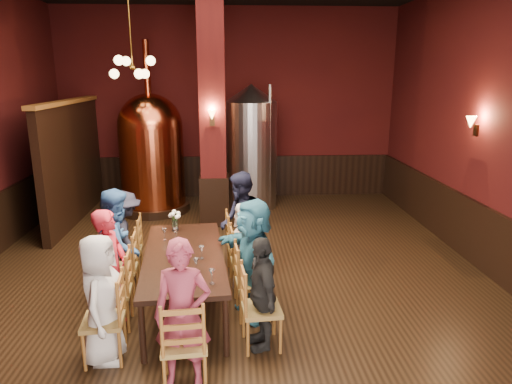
{
  "coord_description": "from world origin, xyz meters",
  "views": [
    {
      "loc": [
        0.04,
        -6.17,
        2.99
      ],
      "look_at": [
        0.4,
        0.2,
        1.33
      ],
      "focal_mm": 32.0,
      "sensor_mm": 36.0,
      "label": 1
    }
  ],
  "objects": [
    {
      "name": "chair_7",
      "position": [
        0.18,
        0.38,
        0.46
      ],
      "size": [
        0.5,
        0.5,
        0.92
      ],
      "primitive_type": null,
      "rotation": [
        0.0,
        0.0,
        1.66
      ],
      "color": "olive",
      "rests_on": "ground"
    },
    {
      "name": "chair_5",
      "position": [
        0.3,
        -0.94,
        0.46
      ],
      "size": [
        0.5,
        0.5,
        0.92
      ],
      "primitive_type": null,
      "rotation": [
        0.0,
        0.0,
        1.66
      ],
      "color": "olive",
      "rests_on": "ground"
    },
    {
      "name": "wine_glass_0",
      "position": [
        -0.89,
        -0.17,
        0.83
      ],
      "size": [
        0.07,
        0.07,
        0.17
      ],
      "primitive_type": null,
      "color": "white",
      "rests_on": "dining_table"
    },
    {
      "name": "person_2",
      "position": [
        -1.46,
        -0.44,
        0.78
      ],
      "size": [
        0.38,
        0.76,
        1.56
      ],
      "primitive_type": "imported",
      "rotation": [
        0.0,
        0.0,
        1.58
      ],
      "color": "#2D5696",
      "rests_on": "ground"
    },
    {
      "name": "wainscot_back",
      "position": [
        0.0,
        4.96,
        0.5
      ],
      "size": [
        7.9,
        0.08,
        1.0
      ],
      "primitive_type": "cube",
      "color": "black",
      "rests_on": "ground"
    },
    {
      "name": "wainscot_right",
      "position": [
        3.96,
        0.0,
        0.5
      ],
      "size": [
        0.08,
        9.9,
        1.0
      ],
      "primitive_type": "cube",
      "color": "black",
      "rests_on": "ground"
    },
    {
      "name": "person_3",
      "position": [
        -1.52,
        0.23,
        0.68
      ],
      "size": [
        0.84,
        1.01,
        1.35
      ],
      "primitive_type": "imported",
      "rotation": [
        0.0,
        0.0,
        2.04
      ],
      "color": "black",
      "rests_on": "ground"
    },
    {
      "name": "chair_2",
      "position": [
        -1.46,
        -0.44,
        0.46
      ],
      "size": [
        0.5,
        0.5,
        0.92
      ],
      "primitive_type": null,
      "rotation": [
        0.0,
        0.0,
        -1.48
      ],
      "color": "olive",
      "rests_on": "ground"
    },
    {
      "name": "wine_glass_5",
      "position": [
        -0.18,
        -1.56,
        0.83
      ],
      "size": [
        0.07,
        0.07,
        0.17
      ],
      "primitive_type": null,
      "color": "white",
      "rests_on": "dining_table"
    },
    {
      "name": "chair_3",
      "position": [
        -1.52,
        0.23,
        0.46
      ],
      "size": [
        0.5,
        0.5,
        0.92
      ],
      "primitive_type": null,
      "rotation": [
        0.0,
        0.0,
        -1.48
      ],
      "color": "olive",
      "rests_on": "ground"
    },
    {
      "name": "pendant_cluster",
      "position": [
        -1.8,
        2.9,
        3.1
      ],
      "size": [
        0.9,
        0.9,
        1.7
      ],
      "primitive_type": null,
      "color": "#A57226",
      "rests_on": "room"
    },
    {
      "name": "sconce_wall",
      "position": [
        3.9,
        0.8,
        2.2
      ],
      "size": [
        0.2,
        0.2,
        0.36
      ],
      "primitive_type": null,
      "rotation": [
        0.0,
        0.0,
        1.57
      ],
      "color": "black",
      "rests_on": "room"
    },
    {
      "name": "column",
      "position": [
        -0.3,
        2.8,
        2.25
      ],
      "size": [
        0.58,
        0.58,
        4.5
      ],
      "primitive_type": "cube",
      "color": "#400E0D",
      "rests_on": "ground"
    },
    {
      "name": "wine_glass_4",
      "position": [
        -0.74,
        -0.16,
        0.83
      ],
      "size": [
        0.07,
        0.07,
        0.17
      ],
      "primitive_type": null,
      "color": "white",
      "rests_on": "dining_table"
    },
    {
      "name": "chair_6",
      "position": [
        0.24,
        -0.28,
        0.46
      ],
      "size": [
        0.5,
        0.5,
        0.92
      ],
      "primitive_type": null,
      "rotation": [
        0.0,
        0.0,
        1.66
      ],
      "color": "olive",
      "rests_on": "ground"
    },
    {
      "name": "person_6",
      "position": [
        0.24,
        -0.28,
        0.65
      ],
      "size": [
        0.52,
        0.7,
        1.31
      ],
      "primitive_type": "imported",
      "rotation": [
        0.0,
        0.0,
        4.89
      ],
      "color": "beige",
      "rests_on": "ground"
    },
    {
      "name": "person_0",
      "position": [
        -1.33,
        -1.76,
        0.71
      ],
      "size": [
        0.47,
        0.7,
        1.41
      ],
      "primitive_type": "imported",
      "rotation": [
        0.0,
        0.0,
        1.55
      ],
      "color": "silver",
      "rests_on": "ground"
    },
    {
      "name": "wine_glass_3",
      "position": [
        -0.38,
        -1.24,
        0.83
      ],
      "size": [
        0.07,
        0.07,
        0.17
      ],
      "primitive_type": null,
      "color": "white",
      "rests_on": "dining_table"
    },
    {
      "name": "wine_glass_2",
      "position": [
        -0.54,
        -0.98,
        0.83
      ],
      "size": [
        0.07,
        0.07,
        0.17
      ],
      "primitive_type": null,
      "color": "white",
      "rests_on": "dining_table"
    },
    {
      "name": "dining_table",
      "position": [
        -0.58,
        -0.69,
        0.69
      ],
      "size": [
        1.21,
        2.48,
        0.75
      ],
      "rotation": [
        0.0,
        0.0,
        0.09
      ],
      "color": "black",
      "rests_on": "ground"
    },
    {
      "name": "partition",
      "position": [
        -3.2,
        3.2,
        1.2
      ],
      "size": [
        0.22,
        3.5,
        2.4
      ],
      "primitive_type": "cube",
      "color": "black",
      "rests_on": "ground"
    },
    {
      "name": "rose_vase",
      "position": [
        -0.79,
        0.22,
        0.95
      ],
      "size": [
        0.18,
        0.18,
        0.31
      ],
      "color": "white",
      "rests_on": "dining_table"
    },
    {
      "name": "chair_4",
      "position": [
        0.36,
        -1.61,
        0.46
      ],
      "size": [
        0.5,
        0.5,
        0.92
      ],
      "primitive_type": null,
      "rotation": [
        0.0,
        0.0,
        1.66
      ],
      "color": "olive",
      "rests_on": "ground"
    },
    {
      "name": "chair_1",
      "position": [
        -1.4,
        -1.09,
        0.46
      ],
      "size": [
        0.5,
        0.5,
        0.92
      ],
      "primitive_type": null,
      "rotation": [
        0.0,
        0.0,
        -1.48
      ],
      "color": "olive",
      "rests_on": "ground"
    },
    {
      "name": "chair_8",
      "position": [
        -0.44,
        -2.23,
        0.46
      ],
      "size": [
        0.5,
        0.5,
        0.92
      ],
      "primitive_type": null,
      "rotation": [
        0.0,
        0.0,
        3.23
      ],
      "color": "olive",
      "rests_on": "ground"
    },
    {
      "name": "copper_kettle",
      "position": [
        -1.68,
        3.77,
        1.34
      ],
      "size": [
        1.55,
        1.55,
        3.66
      ],
      "rotation": [
        0.0,
        0.0,
        0.06
      ],
      "color": "black",
      "rests_on": "ground"
    },
    {
      "name": "person_5",
      "position": [
        0.3,
        -0.94,
        0.77
      ],
      "size": [
        0.93,
        1.5,
        1.54
      ],
      "primitive_type": "imported",
      "rotation": [
        0.0,
        0.0,
        5.07
      ],
      "color": "teal",
      "rests_on": "ground"
    },
    {
      "name": "steel_vessel",
      "position": [
        0.51,
        4.0,
        1.38
      ],
      "size": [
        1.26,
        1.26,
        2.77
      ],
      "rotation": [
        0.0,
        0.0,
        0.11
      ],
      "color": "#B2B2B7",
      "rests_on": "ground"
    },
    {
      "name": "wine_glass_1",
      "position": [
        -0.34,
        -0.85,
        0.83
      ],
      "size": [
        0.07,
        0.07,
        0.17
      ],
      "primitive_type": null,
      "color": "white",
      "rests_on": "dining_table"
    },
    {
      "name": "person_7",
      "position": [
        0.18,
        0.38,
        0.79
      ],
      "size": [
        0.48,
        0.81,
        1.58
      ],
      "primitive_type": "imported",
      "rotation": [
        0.0,
        0.0,
        4.85
      ],
      "color": "black",
      "rests_on": "ground"
    },
    {
      "name": "room",
      "position": [
        0.0,
        0.0,
        2.25
      ],
      "size": [
        10.0,
        10.02,
        4.5
      ],
      "color": "black",
      "rests_on": "ground"
    },
    {
      "name": "chair_0",
      "position": [
        -1.33,
        -1.76,
        0.46
      ],
      "size": [
        0.5,
        0.5,
        0.92
      ],
      "primitive_type": null,
      "rotation": [
        0.0,
        0.0,
        -1.48
      ],
      "color": "olive",
      "rests_on": "ground"
    },
    {
      "name": "person_1",
      "position": [
        -1.4,
        -1.09,
        0.74
      ],
      "size": [
        0.43,
        0.59,
        1.48
      ],
      "primitive_type": "imported",
      "rotation": [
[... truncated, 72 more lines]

